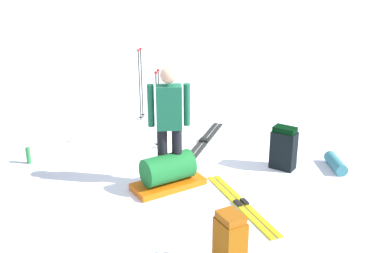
{
  "coord_description": "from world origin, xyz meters",
  "views": [
    {
      "loc": [
        -5.77,
        -2.84,
        3.09
      ],
      "look_at": [
        0.0,
        0.0,
        0.7
      ],
      "focal_mm": 43.89,
      "sensor_mm": 36.0,
      "label": 1
    }
  ],
  "objects_px": {
    "ski_pair_near": "(204,141)",
    "ski_poles_planted_far": "(158,105)",
    "backpack_bright": "(230,243)",
    "gear_sled": "(168,172)",
    "backpack_large_dark": "(284,148)",
    "sleeping_mat_rolled": "(336,163)",
    "thermos_bottle": "(28,156)",
    "skier_standing": "(169,121)",
    "ski_pair_far": "(241,204)",
    "ski_poles_planted_near": "(141,81)"
  },
  "relations": [
    {
      "from": "ski_pair_near",
      "to": "ski_poles_planted_far",
      "type": "xyz_separation_m",
      "value": [
        -0.51,
        0.62,
        0.72
      ]
    },
    {
      "from": "backpack_bright",
      "to": "gear_sled",
      "type": "distance_m",
      "value": 1.98
    },
    {
      "from": "backpack_large_dark",
      "to": "sleeping_mat_rolled",
      "type": "bearing_deg",
      "value": -65.85
    },
    {
      "from": "gear_sled",
      "to": "thermos_bottle",
      "type": "height_order",
      "value": "gear_sled"
    },
    {
      "from": "skier_standing",
      "to": "ski_pair_near",
      "type": "relative_size",
      "value": 0.91
    },
    {
      "from": "backpack_large_dark",
      "to": "ski_pair_far",
      "type": "bearing_deg",
      "value": 172.6
    },
    {
      "from": "backpack_large_dark",
      "to": "thermos_bottle",
      "type": "bearing_deg",
      "value": 113.68
    },
    {
      "from": "skier_standing",
      "to": "ski_poles_planted_far",
      "type": "relative_size",
      "value": 1.29
    },
    {
      "from": "ski_poles_planted_far",
      "to": "backpack_bright",
      "type": "bearing_deg",
      "value": -137.91
    },
    {
      "from": "ski_pair_near",
      "to": "thermos_bottle",
      "type": "bearing_deg",
      "value": 133.98
    },
    {
      "from": "backpack_large_dark",
      "to": "sleeping_mat_rolled",
      "type": "height_order",
      "value": "backpack_large_dark"
    },
    {
      "from": "ski_pair_far",
      "to": "gear_sled",
      "type": "height_order",
      "value": "gear_sled"
    },
    {
      "from": "backpack_large_dark",
      "to": "ski_poles_planted_far",
      "type": "relative_size",
      "value": 0.51
    },
    {
      "from": "skier_standing",
      "to": "gear_sled",
      "type": "bearing_deg",
      "value": -171.76
    },
    {
      "from": "ski_pair_far",
      "to": "backpack_large_dark",
      "type": "distance_m",
      "value": 1.37
    },
    {
      "from": "ski_pair_far",
      "to": "sleeping_mat_rolled",
      "type": "relative_size",
      "value": 2.57
    },
    {
      "from": "ski_poles_planted_near",
      "to": "thermos_bottle",
      "type": "xyz_separation_m",
      "value": [
        -2.56,
        0.47,
        -0.64
      ]
    },
    {
      "from": "backpack_large_dark",
      "to": "gear_sled",
      "type": "bearing_deg",
      "value": 135.98
    },
    {
      "from": "thermos_bottle",
      "to": "ski_poles_planted_far",
      "type": "bearing_deg",
      "value": -44.3
    },
    {
      "from": "backpack_bright",
      "to": "ski_pair_near",
      "type": "bearing_deg",
      "value": 28.95
    },
    {
      "from": "skier_standing",
      "to": "ski_poles_planted_far",
      "type": "bearing_deg",
      "value": 36.44
    },
    {
      "from": "ski_poles_planted_far",
      "to": "sleeping_mat_rolled",
      "type": "height_order",
      "value": "ski_poles_planted_far"
    },
    {
      "from": "gear_sled",
      "to": "thermos_bottle",
      "type": "xyz_separation_m",
      "value": [
        -0.27,
        2.33,
        -0.09
      ]
    },
    {
      "from": "ski_pair_far",
      "to": "gear_sled",
      "type": "bearing_deg",
      "value": 89.2
    },
    {
      "from": "ski_poles_planted_near",
      "to": "ski_pair_far",
      "type": "bearing_deg",
      "value": -128.0
    },
    {
      "from": "ski_pair_far",
      "to": "backpack_large_dark",
      "type": "relative_size",
      "value": 2.12
    },
    {
      "from": "ski_pair_near",
      "to": "ski_poles_planted_near",
      "type": "relative_size",
      "value": 1.33
    },
    {
      "from": "backpack_bright",
      "to": "sleeping_mat_rolled",
      "type": "distance_m",
      "value": 3.03
    },
    {
      "from": "ski_pair_far",
      "to": "backpack_large_dark",
      "type": "xyz_separation_m",
      "value": [
        1.32,
        -0.17,
        0.31
      ]
    },
    {
      "from": "backpack_large_dark",
      "to": "backpack_bright",
      "type": "xyz_separation_m",
      "value": [
        -2.64,
        -0.19,
        0.0
      ]
    },
    {
      "from": "backpack_large_dark",
      "to": "ski_poles_planted_far",
      "type": "distance_m",
      "value": 2.17
    },
    {
      "from": "sleeping_mat_rolled",
      "to": "backpack_large_dark",
      "type": "bearing_deg",
      "value": 114.15
    },
    {
      "from": "skier_standing",
      "to": "ski_poles_planted_near",
      "type": "height_order",
      "value": "skier_standing"
    },
    {
      "from": "skier_standing",
      "to": "backpack_large_dark",
      "type": "height_order",
      "value": "skier_standing"
    },
    {
      "from": "gear_sled",
      "to": "sleeping_mat_rolled",
      "type": "height_order",
      "value": "gear_sled"
    },
    {
      "from": "ski_pair_near",
      "to": "ski_poles_planted_near",
      "type": "height_order",
      "value": "ski_poles_planted_near"
    },
    {
      "from": "ski_pair_far",
      "to": "thermos_bottle",
      "type": "height_order",
      "value": "thermos_bottle"
    },
    {
      "from": "skier_standing",
      "to": "backpack_bright",
      "type": "height_order",
      "value": "skier_standing"
    },
    {
      "from": "sleeping_mat_rolled",
      "to": "thermos_bottle",
      "type": "bearing_deg",
      "value": 113.76
    },
    {
      "from": "gear_sled",
      "to": "sleeping_mat_rolled",
      "type": "relative_size",
      "value": 1.99
    },
    {
      "from": "ski_poles_planted_far",
      "to": "gear_sled",
      "type": "xyz_separation_m",
      "value": [
        -1.23,
        -0.86,
        -0.51
      ]
    },
    {
      "from": "backpack_large_dark",
      "to": "sleeping_mat_rolled",
      "type": "xyz_separation_m",
      "value": [
        0.33,
        -0.73,
        -0.24
      ]
    },
    {
      "from": "sleeping_mat_rolled",
      "to": "ski_pair_far",
      "type": "bearing_deg",
      "value": 151.34
    },
    {
      "from": "ski_pair_near",
      "to": "sleeping_mat_rolled",
      "type": "distance_m",
      "value": 2.25
    },
    {
      "from": "skier_standing",
      "to": "ski_pair_far",
      "type": "height_order",
      "value": "skier_standing"
    },
    {
      "from": "backpack_bright",
      "to": "sleeping_mat_rolled",
      "type": "height_order",
      "value": "backpack_bright"
    },
    {
      "from": "backpack_large_dark",
      "to": "ski_poles_planted_near",
      "type": "relative_size",
      "value": 0.48
    },
    {
      "from": "ski_poles_planted_far",
      "to": "sleeping_mat_rolled",
      "type": "relative_size",
      "value": 2.4
    },
    {
      "from": "gear_sled",
      "to": "sleeping_mat_rolled",
      "type": "xyz_separation_m",
      "value": [
        1.64,
        -1.99,
        -0.13
      ]
    },
    {
      "from": "ski_pair_near",
      "to": "backpack_bright",
      "type": "distance_m",
      "value": 3.53
    }
  ]
}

